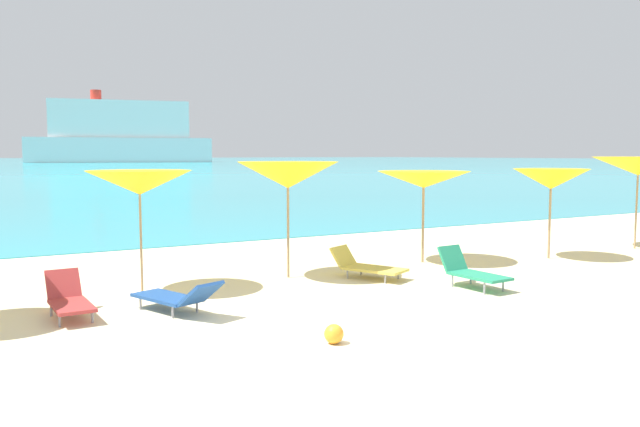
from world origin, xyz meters
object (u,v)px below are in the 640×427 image
umbrella_5 (424,180)px  umbrella_6 (551,179)px  umbrella_3 (139,183)px  cruise_ship (120,135)px  lounge_chair_2 (69,299)px  umbrella_7 (638,166)px  lounge_chair_0 (366,266)px  umbrella_4 (288,175)px  lounge_chair_4 (471,271)px  beach_ball (334,334)px  lounge_chair_3 (177,296)px

umbrella_5 → umbrella_6: bearing=-19.7°
umbrella_3 → cruise_ship: (40.80, 187.33, 6.29)m
umbrella_3 → lounge_chair_2: umbrella_3 is taller
umbrella_3 → umbrella_7: (12.32, -1.13, 0.20)m
umbrella_3 → umbrella_7: bearing=-5.2°
umbrella_3 → lounge_chair_0: umbrella_3 is taller
umbrella_4 → lounge_chair_4: bearing=-45.5°
umbrella_4 → lounge_chair_0: size_ratio=1.44×
umbrella_3 → beach_ball: bearing=-73.0°
umbrella_6 → lounge_chair_0: bearing=178.5°
umbrella_3 → umbrella_4: (2.82, -0.16, 0.09)m
umbrella_6 → lounge_chair_0: 5.27m
beach_ball → lounge_chair_4: bearing=23.6°
lounge_chair_3 → beach_ball: bearing=96.6°
umbrella_5 → lounge_chair_0: size_ratio=1.40×
lounge_chair_2 → cruise_ship: cruise_ship is taller
umbrella_6 → cruise_ship: (31.66, 188.43, 6.37)m
lounge_chair_2 → umbrella_4: bearing=13.1°
umbrella_4 → lounge_chair_2: 4.71m
umbrella_4 → umbrella_7: umbrella_7 is taller
cruise_ship → lounge_chair_3: bearing=-90.4°
umbrella_7 → lounge_chair_4: (-7.04, -1.53, -1.81)m
umbrella_3 → umbrella_5: size_ratio=0.97×
lounge_chair_4 → lounge_chair_2: bearing=164.6°
umbrella_3 → lounge_chair_3: size_ratio=1.23×
lounge_chair_3 → lounge_chair_4: bearing=151.1°
umbrella_4 → lounge_chair_2: umbrella_4 is taller
umbrella_6 → lounge_chair_2: 10.66m
lounge_chair_0 → lounge_chair_2: (-5.52, -0.32, 0.03)m
umbrella_7 → cruise_ship: bearing=81.4°
lounge_chair_4 → beach_ball: 4.31m
umbrella_5 → lounge_chair_2: size_ratio=1.68×
umbrella_6 → lounge_chair_0: umbrella_6 is taller
umbrella_6 → umbrella_7: umbrella_7 is taller
umbrella_3 → lounge_chair_0: (4.12, -0.97, -1.68)m
umbrella_6 → umbrella_7: bearing=-0.6°
umbrella_5 → lounge_chair_3: size_ratio=1.27×
umbrella_6 → umbrella_7: 3.19m
lounge_chair_2 → umbrella_5: bearing=7.2°
beach_ball → umbrella_4: bearing=70.6°
lounge_chair_2 → lounge_chair_3: (1.47, -0.56, -0.02)m
umbrella_7 → lounge_chair_3: (-12.25, -0.73, -1.86)m
umbrella_4 → lounge_chair_0: umbrella_4 is taller
umbrella_5 → lounge_chair_2: (-7.65, -1.23, -1.58)m
umbrella_5 → umbrella_7: bearing=-9.9°
lounge_chair_4 → cruise_ship: cruise_ship is taller
cruise_ship → umbrella_4: bearing=-89.7°
lounge_chair_0 → umbrella_6: bearing=-27.6°
lounge_chair_2 → cruise_ship: 193.45m
umbrella_7 → beach_ball: 11.62m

